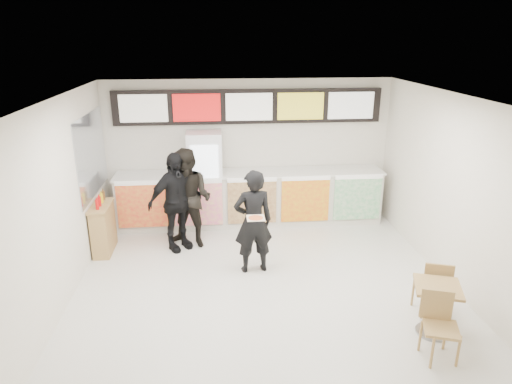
{
  "coord_description": "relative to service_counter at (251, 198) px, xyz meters",
  "views": [
    {
      "loc": [
        -0.73,
        -5.95,
        3.84
      ],
      "look_at": [
        -0.06,
        1.2,
        1.36
      ],
      "focal_mm": 32.0,
      "sensor_mm": 36.0,
      "label": 1
    }
  ],
  "objects": [
    {
      "name": "floor",
      "position": [
        -0.0,
        -3.09,
        -0.57
      ],
      "size": [
        7.0,
        7.0,
        0.0
      ],
      "primitive_type": "plane",
      "color": "beige",
      "rests_on": "ground"
    },
    {
      "name": "ceiling",
      "position": [
        -0.0,
        -3.09,
        2.43
      ],
      "size": [
        7.0,
        7.0,
        0.0
      ],
      "primitive_type": "plane",
      "rotation": [
        3.14,
        0.0,
        0.0
      ],
      "color": "white",
      "rests_on": "wall_back"
    },
    {
      "name": "wall_back",
      "position": [
        -0.0,
        0.41,
        0.93
      ],
      "size": [
        6.0,
        0.0,
        6.0
      ],
      "primitive_type": "plane",
      "rotation": [
        1.57,
        0.0,
        0.0
      ],
      "color": "silver",
      "rests_on": "floor"
    },
    {
      "name": "wall_left",
      "position": [
        -3.0,
        -3.09,
        0.93
      ],
      "size": [
        0.0,
        7.0,
        7.0
      ],
      "primitive_type": "plane",
      "rotation": [
        1.57,
        0.0,
        1.57
      ],
      "color": "silver",
      "rests_on": "floor"
    },
    {
      "name": "wall_right",
      "position": [
        3.0,
        -3.09,
        0.93
      ],
      "size": [
        0.0,
        7.0,
        7.0
      ],
      "primitive_type": "plane",
      "rotation": [
        1.57,
        0.0,
        -1.57
      ],
      "color": "silver",
      "rests_on": "floor"
    },
    {
      "name": "service_counter",
      "position": [
        0.0,
        0.0,
        0.0
      ],
      "size": [
        5.56,
        0.77,
        1.14
      ],
      "color": "silver",
      "rests_on": "floor"
    },
    {
      "name": "menu_board",
      "position": [
        0.0,
        0.32,
        1.88
      ],
      "size": [
        5.5,
        0.14,
        0.7
      ],
      "color": "black",
      "rests_on": "wall_back"
    },
    {
      "name": "drinks_fridge",
      "position": [
        -0.93,
        0.02,
        0.43
      ],
      "size": [
        0.7,
        0.67,
        2.0
      ],
      "color": "white",
      "rests_on": "floor"
    },
    {
      "name": "mirror_panel",
      "position": [
        -2.99,
        -0.64,
        1.18
      ],
      "size": [
        0.01,
        2.0,
        1.5
      ],
      "primitive_type": "cube",
      "color": "#B2B7BF",
      "rests_on": "wall_left"
    },
    {
      "name": "customer_main",
      "position": [
        -0.13,
        -2.07,
        0.33
      ],
      "size": [
        0.71,
        0.52,
        1.8
      ],
      "primitive_type": "imported",
      "rotation": [
        0.0,
        0.0,
        3.28
      ],
      "color": "black",
      "rests_on": "floor"
    },
    {
      "name": "customer_left",
      "position": [
        -1.24,
        -0.98,
        0.37
      ],
      "size": [
        1.13,
        1.03,
        1.89
      ],
      "primitive_type": "imported",
      "rotation": [
        0.0,
        0.0,
        -0.42
      ],
      "color": "black",
      "rests_on": "floor"
    },
    {
      "name": "customer_mid",
      "position": [
        -1.47,
        -1.09,
        0.36
      ],
      "size": [
        1.16,
        0.99,
        1.87
      ],
      "primitive_type": "imported",
      "rotation": [
        0.0,
        0.0,
        0.59
      ],
      "color": "black",
      "rests_on": "floor"
    },
    {
      "name": "pizza_slice",
      "position": [
        -0.13,
        -2.52,
        0.58
      ],
      "size": [
        0.36,
        0.36,
        0.02
      ],
      "color": "beige",
      "rests_on": "customer_main"
    },
    {
      "name": "cafe_table",
      "position": [
        2.14,
        -4.05,
        -0.07
      ],
      "size": [
        0.86,
        1.53,
        0.86
      ],
      "rotation": [
        0.0,
        0.0,
        -0.33
      ],
      "color": "tan",
      "rests_on": "floor"
    },
    {
      "name": "condiment_ledge",
      "position": [
        -2.82,
        -1.09,
        -0.1
      ],
      "size": [
        0.33,
        0.82,
        1.1
      ],
      "color": "tan",
      "rests_on": "floor"
    }
  ]
}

